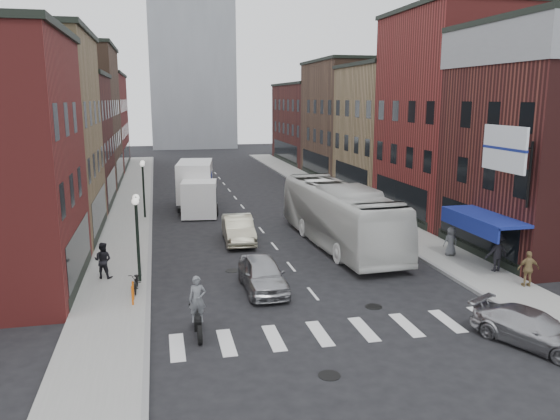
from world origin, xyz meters
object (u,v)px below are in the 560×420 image
object	(u,v)px
ped_right_c	(451,241)
sedan_left_near	(263,274)
transit_bus	(339,215)
ped_right_a	(497,252)
motorcycle_rider	(198,308)
ped_right_b	(528,269)
streetlamp_far	(143,178)
sedan_left_far	(238,229)
box_truck	(196,187)
ped_left_solo	(103,260)
billboard_sign	(506,150)
bike_rack	(133,293)
parked_bicycle	(136,281)
streetlamp_near	(137,222)
curb_car	(532,329)

from	to	relation	value
ped_right_c	sedan_left_near	bearing A→B (deg)	15.66
transit_bus	sedan_left_near	world-z (taller)	transit_bus
transit_bus	sedan_left_near	distance (m)	8.72
sedan_left_near	ped_right_a	bearing A→B (deg)	-1.90
motorcycle_rider	ped_right_b	bearing A→B (deg)	9.97
streetlamp_far	sedan_left_far	xyz separation A→B (m)	(5.52, -7.61, -2.13)
box_truck	ped_left_solo	size ratio (longest dim) A/B	4.98
streetlamp_far	sedan_left_near	distance (m)	17.06
billboard_sign	streetlamp_far	xyz separation A→B (m)	(-15.99, 17.50, -3.22)
ped_right_a	transit_bus	bearing A→B (deg)	-52.86
box_truck	motorcycle_rider	distance (m)	22.71
ped_left_solo	streetlamp_far	bearing A→B (deg)	-77.06
sedan_left_near	ped_right_a	world-z (taller)	ped_right_a
transit_bus	ped_right_b	xyz separation A→B (m)	(5.78, -8.96, -0.83)
sedan_left_near	ped_right_b	xyz separation A→B (m)	(11.52, -2.49, 0.22)
streetlamp_far	box_truck	distance (m)	4.67
streetlamp_far	sedan_left_near	size ratio (longest dim) A/B	0.94
transit_bus	ped_right_c	bearing A→B (deg)	-39.96
bike_rack	ped_right_c	bearing A→B (deg)	11.61
ped_right_a	ped_right_b	bearing A→B (deg)	88.27
ped_right_b	ped_right_c	size ratio (longest dim) A/B	1.04
ped_left_solo	ped_right_a	bearing A→B (deg)	-169.47
ped_right_a	parked_bicycle	bearing A→B (deg)	-6.61
ped_right_a	ped_right_c	size ratio (longest dim) A/B	1.21
sedan_left_far	ped_right_b	size ratio (longest dim) A/B	2.94
billboard_sign	ped_left_solo	size ratio (longest dim) A/B	2.17
motorcycle_rider	ped_left_solo	distance (m)	8.00
transit_bus	ped_right_c	size ratio (longest dim) A/B	8.28
streetlamp_far	sedan_left_far	size ratio (longest dim) A/B	0.86
streetlamp_near	ped_left_solo	world-z (taller)	streetlamp_near
motorcycle_rider	bike_rack	bearing A→B (deg)	127.87
curb_car	ped_right_a	bearing A→B (deg)	38.66
sedan_left_far	ped_right_c	xyz separation A→B (m)	(10.53, -5.75, 0.14)
sedan_left_near	ped_right_a	size ratio (longest dim) A/B	2.33
ped_right_c	ped_right_b	bearing A→B (deg)	100.44
sedan_left_near	ped_left_solo	world-z (taller)	ped_left_solo
billboard_sign	motorcycle_rider	size ratio (longest dim) A/B	1.65
streetlamp_far	transit_bus	bearing A→B (deg)	-40.84
streetlamp_near	ped_right_b	xyz separation A→B (m)	(16.87, -4.55, -1.95)
streetlamp_far	ped_right_c	size ratio (longest dim) A/B	2.65
ped_left_solo	ped_right_b	distance (m)	19.28
sedan_left_far	ped_right_b	bearing A→B (deg)	-41.48
streetlamp_far	box_truck	xyz separation A→B (m)	(3.82, 2.44, -1.15)
curb_car	ped_right_b	bearing A→B (deg)	28.84
box_truck	ped_right_b	bearing A→B (deg)	-50.62
curb_car	ped_right_c	size ratio (longest dim) A/B	2.70
box_truck	billboard_sign	bearing A→B (deg)	-51.09
transit_bus	ped_right_b	bearing A→B (deg)	-59.91
streetlamp_far	ped_left_solo	size ratio (longest dim) A/B	2.41
ped_right_a	ped_right_c	distance (m)	3.02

